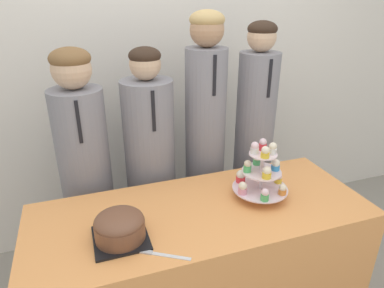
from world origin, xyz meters
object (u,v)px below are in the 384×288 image
at_px(cake_knife, 154,253).
at_px(cupcake_stand, 261,173).
at_px(student_1, 151,176).
at_px(round_cake, 120,226).
at_px(student_2, 205,150).
at_px(student_0, 87,182).
at_px(student_3, 253,149).

bearing_deg(cake_knife, cupcake_stand, 53.34).
relative_size(cake_knife, cupcake_stand, 0.68).
bearing_deg(cake_knife, student_1, 109.78).
bearing_deg(cake_knife, round_cake, 161.22).
xyz_separation_m(cake_knife, student_2, (0.51, 0.76, 0.05)).
height_order(cupcake_stand, student_0, student_0).
xyz_separation_m(round_cake, student_0, (-0.10, 0.62, -0.11)).
xyz_separation_m(round_cake, cake_knife, (0.11, -0.13, -0.06)).
xyz_separation_m(student_0, student_3, (1.06, -0.00, 0.05)).
bearing_deg(student_3, student_2, 180.00).
distance_m(cupcake_stand, student_2, 0.53).
xyz_separation_m(round_cake, cupcake_stand, (0.71, 0.11, 0.07)).
height_order(cupcake_stand, student_1, student_1).
height_order(round_cake, student_1, student_1).
xyz_separation_m(round_cake, student_1, (0.27, 0.62, -0.14)).
xyz_separation_m(cupcake_stand, student_0, (-0.81, 0.52, -0.18)).
height_order(student_0, student_1, student_0).
height_order(round_cake, cake_knife, round_cake).
relative_size(cupcake_stand, student_2, 0.18).
bearing_deg(cupcake_stand, student_2, 100.05).
relative_size(student_0, student_2, 0.90).
height_order(cupcake_stand, student_3, student_3).
bearing_deg(student_0, round_cake, -80.49).
height_order(round_cake, cupcake_stand, cupcake_stand).
relative_size(cupcake_stand, student_3, 0.19).
xyz_separation_m(cupcake_stand, student_1, (-0.44, 0.52, -0.21)).
distance_m(round_cake, student_3, 1.14).
relative_size(cake_knife, student_0, 0.14).
distance_m(round_cake, student_1, 0.69).
bearing_deg(round_cake, student_3, 33.15).
relative_size(student_1, student_2, 0.89).
height_order(student_0, student_3, student_3).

